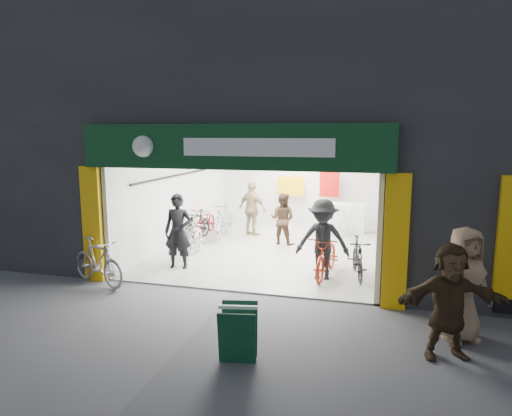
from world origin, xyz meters
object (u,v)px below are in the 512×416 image
at_px(bike_left_front, 194,239).
at_px(parked_bike, 98,262).
at_px(pedestrian_near, 463,284).
at_px(bike_right_front, 358,258).
at_px(sandwich_board, 238,332).

distance_m(bike_left_front, parked_bike, 2.85).
xyz_separation_m(parked_bike, pedestrian_near, (7.27, -0.86, 0.41)).
bearing_deg(bike_right_front, sandwich_board, -118.21).
xyz_separation_m(parked_bike, sandwich_board, (4.01, -2.49, -0.07)).
xyz_separation_m(bike_left_front, bike_right_front, (4.30, -0.61, -0.04)).
relative_size(bike_left_front, sandwich_board, 2.37).
distance_m(bike_right_front, pedestrian_near, 3.36).
bearing_deg(pedestrian_near, bike_right_front, 94.40).
bearing_deg(pedestrian_near, parked_bike, 145.63).
relative_size(parked_bike, pedestrian_near, 0.94).
relative_size(parked_bike, sandwich_board, 2.10).
height_order(bike_left_front, parked_bike, parked_bike).
xyz_separation_m(bike_left_front, parked_bike, (-1.20, -2.58, 0.01)).
height_order(pedestrian_near, sandwich_board, pedestrian_near).
height_order(bike_right_front, sandwich_board, bike_right_front).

